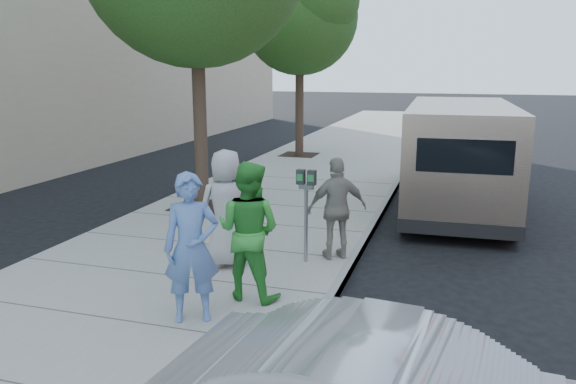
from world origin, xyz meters
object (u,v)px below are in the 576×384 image
Objects in this scene: person_officer at (192,248)px; person_green_shirt at (249,231)px; van at (458,154)px; tree_far at (301,11)px; parking_meter at (306,196)px; person_striped_polo at (337,209)px; person_gray_shirt at (227,208)px.

person_green_shirt is (0.40, 0.83, 0.01)m from person_officer.
person_green_shirt is at bearing -113.79° from van.
tree_far is 1.02× the size of van.
parking_meter is (3.03, -10.34, -3.68)m from tree_far.
van is 7.73m from person_officer.
person_striped_polo is (3.45, -10.03, -3.92)m from tree_far.
person_green_shirt is at bearing -99.63° from parking_meter.
person_striped_polo is at bearing -71.00° from tree_far.
tree_far is at bearing 109.47° from parking_meter.
person_gray_shirt is 1.73m from person_striped_polo.
van is 3.93× the size of person_striped_polo.
person_striped_polo is at bearing -113.37° from van.
tree_far is 3.62× the size of person_gray_shirt.
tree_far reaches higher than person_gray_shirt.
person_officer is 0.92m from person_green_shirt.
tree_far is 4.01× the size of person_striped_polo.
tree_far is 3.57× the size of person_green_shirt.
person_striped_polo is at bearing -106.40° from person_green_shirt.
person_gray_shirt is (-1.10, -0.50, -0.16)m from parking_meter.
parking_meter is 0.80× the size of person_green_shirt.
person_gray_shirt is at bearing -2.20° from person_striped_polo.
person_green_shirt is 2.00m from person_striped_polo.
tree_far is 12.76m from person_green_shirt.
person_officer is at bearing 36.24° from person_striped_polo.
van is 3.51× the size of person_green_shirt.
person_officer is 1.00× the size of person_gray_shirt.
person_gray_shirt is (-0.75, 1.04, -0.01)m from person_green_shirt.
van is (5.20, -5.55, -3.65)m from tree_far.
tree_far is 8.43m from van.
person_officer is at bearing -104.39° from parking_meter.
tree_far is 11.66m from person_gray_shirt.
tree_far reaches higher than person_striped_polo.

